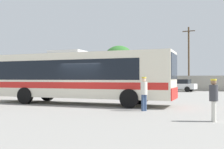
% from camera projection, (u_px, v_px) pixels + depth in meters
% --- Properties ---
extents(ground_plane, '(300.00, 300.00, 0.00)m').
position_uv_depth(ground_plane, '(141.00, 96.00, 25.04)').
color(ground_plane, gray).
extents(perimeter_wall, '(80.00, 0.30, 1.98)m').
position_uv_depth(perimeter_wall, '(173.00, 83.00, 36.63)').
color(perimeter_wall, '#9E998C').
rests_on(perimeter_wall, ground_plane).
extents(coach_bus_cream_red, '(11.98, 3.60, 3.39)m').
position_uv_depth(coach_bus_cream_red, '(78.00, 75.00, 17.07)').
color(coach_bus_cream_red, silver).
rests_on(coach_bus_cream_red, ground_plane).
extents(attendant_by_bus_door, '(0.46, 0.46, 1.68)m').
position_uv_depth(attendant_by_bus_door, '(144.00, 92.00, 13.31)').
color(attendant_by_bus_door, '#33476B').
rests_on(attendant_by_bus_door, ground_plane).
extents(passenger_waiting_on_apron, '(0.39, 0.39, 1.59)m').
position_uv_depth(passenger_waiting_on_apron, '(214.00, 97.00, 10.00)').
color(passenger_waiting_on_apron, silver).
rests_on(passenger_waiting_on_apron, ground_plane).
extents(parked_car_leftmost_dark_blue, '(4.64, 2.18, 1.52)m').
position_uv_depth(parked_car_leftmost_dark_blue, '(92.00, 84.00, 37.75)').
color(parked_car_leftmost_dark_blue, navy).
rests_on(parked_car_leftmost_dark_blue, ground_plane).
extents(parked_car_second_grey, '(4.22, 2.26, 1.46)m').
position_uv_depth(parked_car_second_grey, '(130.00, 85.00, 35.97)').
color(parked_car_second_grey, slate).
rests_on(parked_car_second_grey, ground_plane).
extents(parked_car_third_white, '(4.26, 2.24, 1.51)m').
position_uv_depth(parked_car_third_white, '(179.00, 85.00, 33.32)').
color(parked_car_third_white, silver).
rests_on(parked_car_third_white, ground_plane).
extents(utility_pole_near, '(1.80, 0.24, 9.22)m').
position_uv_depth(utility_pole_near, '(189.00, 57.00, 39.65)').
color(utility_pole_near, '#4C3823').
rests_on(utility_pole_near, ground_plane).
extents(roadside_tree_left, '(4.49, 4.49, 5.97)m').
position_uv_depth(roadside_tree_left, '(65.00, 65.00, 48.93)').
color(roadside_tree_left, brown).
rests_on(roadside_tree_left, ground_plane).
extents(roadside_tree_midleft, '(4.61, 4.61, 6.80)m').
position_uv_depth(roadside_tree_midleft, '(119.00, 58.00, 42.47)').
color(roadside_tree_midleft, brown).
rests_on(roadside_tree_midleft, ground_plane).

